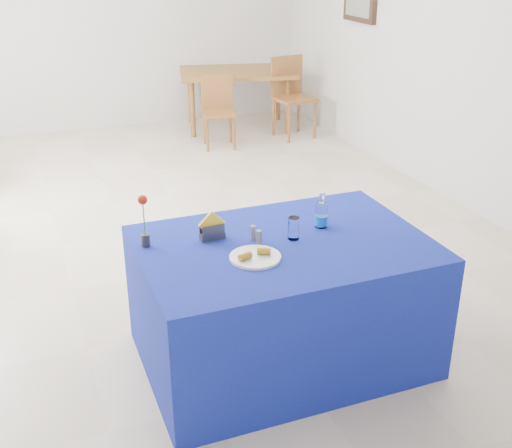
{
  "coord_description": "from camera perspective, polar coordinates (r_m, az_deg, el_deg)",
  "views": [
    {
      "loc": [
        -1.33,
        -4.98,
        2.3
      ],
      "look_at": [
        -0.21,
        -2.1,
        0.92
      ],
      "focal_mm": 45.0,
      "sensor_mm": 36.0,
      "label": 1
    }
  ],
  "objects": [
    {
      "name": "banana_pieces",
      "position": [
        3.35,
        -0.11,
        -2.66
      ],
      "size": [
        0.19,
        0.08,
        0.04
      ],
      "color": "yellow",
      "rests_on": "plate"
    },
    {
      "name": "water_bottle",
      "position": [
        3.74,
        5.81,
        0.77
      ],
      "size": [
        0.08,
        0.08,
        0.21
      ],
      "color": "silver",
      "rests_on": "blue_table"
    },
    {
      "name": "chair_bg_left",
      "position": [
        7.74,
        -3.4,
        10.41
      ],
      "size": [
        0.44,
        0.44,
        0.83
      ],
      "rotation": [
        0.0,
        0.0,
        -0.2
      ],
      "color": "brown",
      "rests_on": "floor"
    },
    {
      "name": "drinking_glass",
      "position": [
        3.57,
        3.36,
        -0.39
      ],
      "size": [
        0.06,
        0.06,
        0.13
      ],
      "primitive_type": "cylinder",
      "color": "white",
      "rests_on": "blue_table"
    },
    {
      "name": "napkin_holder",
      "position": [
        3.58,
        -3.92,
        -0.6
      ],
      "size": [
        0.16,
        0.06,
        0.17
      ],
      "color": "#3B3B41",
      "rests_on": "blue_table"
    },
    {
      "name": "floor",
      "position": [
        5.64,
        -5.73,
        -0.13
      ],
      "size": [
        7.0,
        7.0,
        0.0
      ],
      "primitive_type": "plane",
      "color": "beige",
      "rests_on": "ground"
    },
    {
      "name": "plate",
      "position": [
        3.37,
        -0.07,
        -2.97
      ],
      "size": [
        0.27,
        0.27,
        0.01
      ],
      "primitive_type": "cylinder",
      "color": "white",
      "rests_on": "blue_table"
    },
    {
      "name": "room_shell",
      "position": [
        5.18,
        -6.55,
        17.79
      ],
      "size": [
        7.0,
        7.0,
        7.0
      ],
      "color": "silver",
      "rests_on": "ground"
    },
    {
      "name": "oak_table",
      "position": [
        8.45,
        -1.68,
        12.98
      ],
      "size": [
        1.63,
        1.24,
        0.76
      ],
      "color": "brown",
      "rests_on": "floor"
    },
    {
      "name": "blue_table",
      "position": [
        3.74,
        2.38,
        -6.89
      ],
      "size": [
        1.6,
        1.1,
        0.76
      ],
      "color": "navy",
      "rests_on": "floor"
    },
    {
      "name": "salt_shaker",
      "position": [
        3.57,
        -0.27,
        -0.79
      ],
      "size": [
        0.03,
        0.03,
        0.08
      ],
      "primitive_type": "cylinder",
      "color": "gray",
      "rests_on": "blue_table"
    },
    {
      "name": "pepper_shaker",
      "position": [
        3.51,
        0.27,
        -1.21
      ],
      "size": [
        0.03,
        0.03,
        0.08
      ],
      "primitive_type": "cylinder",
      "color": "#5D5D62",
      "rests_on": "blue_table"
    },
    {
      "name": "chair_bg_right",
      "position": [
        8.14,
        3.11,
        11.73
      ],
      "size": [
        0.49,
        0.49,
        0.98
      ],
      "rotation": [
        0.0,
        0.0,
        0.13
      ],
      "color": "brown",
      "rests_on": "floor"
    },
    {
      "name": "rose_vase",
      "position": [
        3.5,
        -9.91,
        0.23
      ],
      "size": [
        0.05,
        0.05,
        0.3
      ],
      "color": "#25262A",
      "rests_on": "blue_table"
    }
  ]
}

